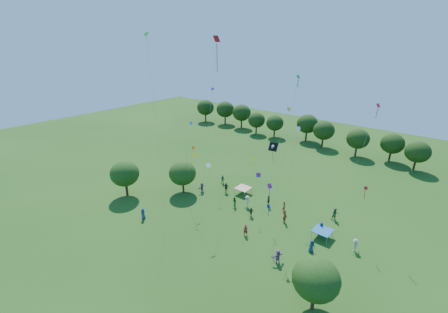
% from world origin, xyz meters
% --- Properties ---
extents(ground, '(160.00, 160.00, 0.00)m').
position_xyz_m(ground, '(0.00, 0.00, 0.00)').
color(ground, '#285118').
extents(near_tree_west, '(4.53, 4.53, 5.95)m').
position_xyz_m(near_tree_west, '(-18.96, 12.24, 3.90)').
color(near_tree_west, '#422B19').
rests_on(near_tree_west, ground).
extents(near_tree_north, '(4.42, 4.42, 5.45)m').
position_xyz_m(near_tree_north, '(-12.70, 18.83, 3.46)').
color(near_tree_north, '#422B19').
rests_on(near_tree_north, ground).
extents(near_tree_east, '(4.35, 4.35, 5.52)m').
position_xyz_m(near_tree_east, '(13.68, 10.45, 3.55)').
color(near_tree_east, '#422B19').
rests_on(near_tree_east, ground).
extents(treeline, '(88.01, 8.77, 6.77)m').
position_xyz_m(treeline, '(-1.73, 55.43, 4.09)').
color(treeline, '#422B19').
rests_on(treeline, ground).
extents(tent_red_stripe, '(2.20, 2.20, 1.10)m').
position_xyz_m(tent_red_stripe, '(-4.67, 24.68, 1.04)').
color(tent_red_stripe, red).
rests_on(tent_red_stripe, ground).
extents(tent_blue, '(2.20, 2.20, 1.10)m').
position_xyz_m(tent_blue, '(10.05, 21.57, 1.04)').
color(tent_blue, '#175897').
rests_on(tent_blue, ground).
extents(crowd_person_0, '(0.86, 0.93, 1.69)m').
position_xyz_m(crowd_person_0, '(10.18, 18.03, 0.84)').
color(crowd_person_0, navy).
rests_on(crowd_person_0, ground).
extents(crowd_person_1, '(0.75, 0.80, 1.81)m').
position_xyz_m(crowd_person_1, '(3.31, 23.87, 0.90)').
color(crowd_person_1, '#9D371C').
rests_on(crowd_person_1, ground).
extents(crowd_person_2, '(1.05, 0.97, 1.89)m').
position_xyz_m(crowd_person_2, '(9.86, 26.56, 0.95)').
color(crowd_person_2, '#285D2E').
rests_on(crowd_person_2, ground).
extents(crowd_person_3, '(1.30, 0.99, 1.82)m').
position_xyz_m(crowd_person_3, '(-1.78, 21.77, 0.91)').
color(crowd_person_3, beige).
rests_on(crowd_person_3, ground).
extents(crowd_person_4, '(0.85, 0.96, 1.52)m').
position_xyz_m(crowd_person_4, '(0.24, 19.80, 0.76)').
color(crowd_person_4, '#37302C').
rests_on(crowd_person_4, ground).
extents(crowd_person_5, '(0.76, 1.61, 1.66)m').
position_xyz_m(crowd_person_5, '(-10.32, 20.79, 0.83)').
color(crowd_person_5, '#98587C').
rests_on(crowd_person_5, ground).
extents(crowd_person_6, '(0.71, 0.92, 1.66)m').
position_xyz_m(crowd_person_6, '(-11.24, 9.70, 0.83)').
color(crowd_person_6, navy).
rests_on(crowd_person_6, ground).
extents(crowd_person_7, '(0.84, 0.77, 1.90)m').
position_xyz_m(crowd_person_7, '(4.62, 21.63, 0.95)').
color(crowd_person_7, maroon).
rests_on(crowd_person_7, ground).
extents(crowd_person_8, '(0.89, 0.84, 1.61)m').
position_xyz_m(crowd_person_8, '(-3.25, 20.41, 0.81)').
color(crowd_person_8, '#26592A').
rests_on(crowd_person_8, ground).
extents(crowd_person_9, '(0.62, 1.04, 1.49)m').
position_xyz_m(crowd_person_9, '(13.56, 15.29, 0.75)').
color(crowd_person_9, beige).
rests_on(crowd_person_9, ground).
extents(crowd_person_10, '(1.13, 1.05, 1.82)m').
position_xyz_m(crowd_person_10, '(-7.05, 23.13, 0.91)').
color(crowd_person_10, '#3B352F').
rests_on(crowd_person_10, ground).
extents(crowd_person_11, '(1.19, 1.70, 1.72)m').
position_xyz_m(crowd_person_11, '(7.98, 13.86, 0.86)').
color(crowd_person_11, '#8E5694').
rests_on(crowd_person_11, ground).
extents(crowd_person_12, '(0.87, 0.80, 1.57)m').
position_xyz_m(crowd_person_12, '(9.52, 22.47, 0.79)').
color(crowd_person_12, navy).
rests_on(crowd_person_12, ground).
extents(crowd_person_13, '(0.70, 0.66, 1.59)m').
position_xyz_m(crowd_person_13, '(2.20, 15.73, 0.80)').
color(crowd_person_13, maroon).
rests_on(crowd_person_13, ground).
extents(crowd_person_14, '(0.83, 0.81, 1.52)m').
position_xyz_m(crowd_person_14, '(-9.64, 25.48, 0.76)').
color(crowd_person_14, '#285D3C').
rests_on(crowd_person_14, ground).
extents(crowd_person_15, '(0.87, 1.20, 1.67)m').
position_xyz_m(crowd_person_15, '(14.11, 21.50, 0.84)').
color(crowd_person_15, '#B4AE90').
rests_on(crowd_person_15, ground).
extents(crowd_person_16, '(0.91, 1.18, 1.83)m').
position_xyz_m(crowd_person_16, '(0.70, 23.80, 0.91)').
color(crowd_person_16, '#403A33').
rests_on(crowd_person_16, ground).
extents(pirate_kite, '(1.13, 4.58, 11.11)m').
position_xyz_m(pirate_kite, '(4.06, 18.06, 11.73)').
color(pirate_kite, black).
extents(red_high_kite, '(2.63, 1.22, 22.84)m').
position_xyz_m(red_high_kite, '(-1.54, 14.05, 19.69)').
color(red_high_kite, red).
extents(small_kite_0, '(1.94, 4.71, 15.24)m').
position_xyz_m(small_kite_0, '(11.97, 27.49, 13.04)').
color(small_kite_0, red).
extents(small_kite_1, '(4.86, 1.54, 6.91)m').
position_xyz_m(small_kite_1, '(-9.03, 17.82, 7.04)').
color(small_kite_1, '#FFAD0D').
extents(small_kite_2, '(0.86, 1.69, 6.98)m').
position_xyz_m(small_kite_2, '(-0.67, 21.74, 6.96)').
color(small_kite_2, '#FFFE16').
extents(small_kite_3, '(1.57, 1.93, 23.16)m').
position_xyz_m(small_kite_3, '(-7.46, 10.29, 17.81)').
color(small_kite_3, '#1A8818').
extents(small_kite_4, '(0.36, 0.93, 4.04)m').
position_xyz_m(small_kite_4, '(5.05, 16.35, 4.54)').
color(small_kite_4, '#1313BF').
extents(small_kite_5, '(1.39, 1.00, 3.00)m').
position_xyz_m(small_kite_5, '(-2.16, 25.05, 3.88)').
color(small_kite_5, '#781996').
extents(small_kite_6, '(1.10, 0.48, 12.59)m').
position_xyz_m(small_kite_6, '(5.24, 21.63, 10.93)').
color(small_kite_6, white).
extents(small_kite_7, '(2.57, 0.51, 11.04)m').
position_xyz_m(small_kite_7, '(-11.04, 19.06, 9.49)').
color(small_kite_7, '#0D82C5').
extents(small_kite_8, '(2.53, 1.65, 6.41)m').
position_xyz_m(small_kite_8, '(13.33, 23.28, 6.31)').
color(small_kite_8, red).
extents(small_kite_9, '(4.65, 2.24, 8.18)m').
position_xyz_m(small_kite_9, '(-9.20, 17.63, 7.66)').
color(small_kite_9, '#FC440D').
extents(small_kite_10, '(1.73, 3.77, 13.63)m').
position_xyz_m(small_kite_10, '(1.24, 25.65, 11.86)').
color(small_kite_10, gold).
extents(small_kite_11, '(2.63, 1.10, 19.31)m').
position_xyz_m(small_kite_11, '(6.82, 16.12, 14.31)').
color(small_kite_11, '#178125').
extents(small_kite_12, '(3.14, 2.18, 14.95)m').
position_xyz_m(small_kite_12, '(-12.14, 26.21, 12.18)').
color(small_kite_12, '#151BD6').
extents(small_kite_13, '(1.54, 1.59, 4.94)m').
position_xyz_m(small_kite_13, '(3.25, 19.61, 5.52)').
color(small_kite_13, '#8E1778').
extents(small_kite_14, '(0.73, 3.80, 7.85)m').
position_xyz_m(small_kite_14, '(-2.88, 14.97, 7.83)').
color(small_kite_14, white).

